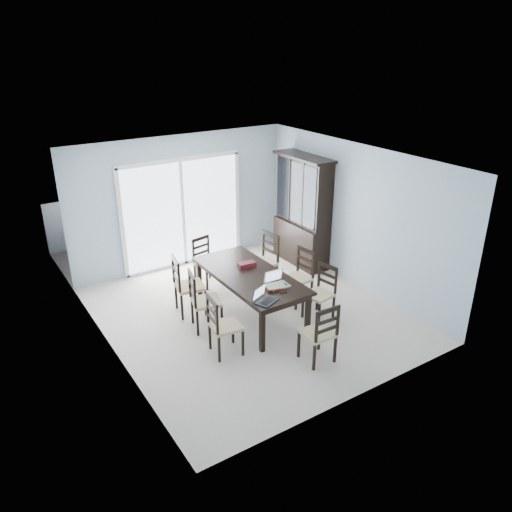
{
  "coord_description": "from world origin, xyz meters",
  "views": [
    {
      "loc": [
        -3.84,
        -6.14,
        4.24
      ],
      "look_at": [
        0.12,
        0.0,
        1.04
      ],
      "focal_mm": 35.0,
      "sensor_mm": 36.0,
      "label": 1
    }
  ],
  "objects_px": {
    "chair_right_near": "(323,286)",
    "chair_left_far": "(183,279)",
    "dining_table": "(250,278)",
    "chair_left_near": "(219,320)",
    "china_hutch": "(302,212)",
    "chair_right_far": "(266,255)",
    "chair_end_near": "(322,328)",
    "hot_tub": "(152,230)",
    "chair_end_far": "(205,256)",
    "chair_left_mid": "(200,295)",
    "laptop_silver": "(278,283)",
    "laptop_dark": "(267,298)",
    "cell_phone": "(283,292)",
    "game_box": "(247,264)",
    "chair_right_mid": "(301,270)"
  },
  "relations": [
    {
      "from": "dining_table",
      "to": "chair_left_near",
      "type": "relative_size",
      "value": 2.04
    },
    {
      "from": "chair_right_near",
      "to": "game_box",
      "type": "height_order",
      "value": "chair_right_near"
    },
    {
      "from": "chair_end_far",
      "to": "game_box",
      "type": "distance_m",
      "value": 1.23
    },
    {
      "from": "dining_table",
      "to": "laptop_silver",
      "type": "height_order",
      "value": "laptop_silver"
    },
    {
      "from": "hot_tub",
      "to": "game_box",
      "type": "bearing_deg",
      "value": -83.07
    },
    {
      "from": "chair_right_far",
      "to": "chair_right_near",
      "type": "bearing_deg",
      "value": 179.26
    },
    {
      "from": "chair_right_mid",
      "to": "game_box",
      "type": "bearing_deg",
      "value": 62.32
    },
    {
      "from": "china_hutch",
      "to": "chair_end_near",
      "type": "xyz_separation_m",
      "value": [
        -1.91,
        -2.94,
        -0.5
      ]
    },
    {
      "from": "chair_left_far",
      "to": "chair_right_mid",
      "type": "height_order",
      "value": "chair_left_far"
    },
    {
      "from": "china_hutch",
      "to": "chair_right_mid",
      "type": "relative_size",
      "value": 2.0
    },
    {
      "from": "chair_right_near",
      "to": "chair_left_far",
      "type": "bearing_deg",
      "value": 45.38
    },
    {
      "from": "chair_right_mid",
      "to": "chair_right_far",
      "type": "xyz_separation_m",
      "value": [
        -0.19,
        0.8,
        0.04
      ]
    },
    {
      "from": "chair_end_near",
      "to": "laptop_silver",
      "type": "xyz_separation_m",
      "value": [
        0.02,
        1.08,
        0.23
      ]
    },
    {
      "from": "chair_left_mid",
      "to": "chair_right_far",
      "type": "xyz_separation_m",
      "value": [
        1.69,
        0.68,
        0.02
      ]
    },
    {
      "from": "cell_phone",
      "to": "chair_right_mid",
      "type": "bearing_deg",
      "value": 55.59
    },
    {
      "from": "laptop_dark",
      "to": "cell_phone",
      "type": "xyz_separation_m",
      "value": [
        0.36,
        0.1,
        -0.05
      ]
    },
    {
      "from": "chair_left_mid",
      "to": "game_box",
      "type": "bearing_deg",
      "value": 116.44
    },
    {
      "from": "chair_end_far",
      "to": "laptop_dark",
      "type": "relative_size",
      "value": 2.67
    },
    {
      "from": "cell_phone",
      "to": "hot_tub",
      "type": "xyz_separation_m",
      "value": [
        -0.36,
        4.32,
        -0.31
      ]
    },
    {
      "from": "chair_end_far",
      "to": "game_box",
      "type": "relative_size",
      "value": 3.58
    },
    {
      "from": "chair_right_far",
      "to": "chair_end_near",
      "type": "relative_size",
      "value": 1.1
    },
    {
      "from": "china_hutch",
      "to": "game_box",
      "type": "bearing_deg",
      "value": -152.92
    },
    {
      "from": "dining_table",
      "to": "china_hutch",
      "type": "relative_size",
      "value": 1.0
    },
    {
      "from": "china_hutch",
      "to": "chair_end_near",
      "type": "height_order",
      "value": "china_hutch"
    },
    {
      "from": "dining_table",
      "to": "chair_left_far",
      "type": "bearing_deg",
      "value": 144.4
    },
    {
      "from": "china_hutch",
      "to": "chair_right_near",
      "type": "bearing_deg",
      "value": -118.61
    },
    {
      "from": "laptop_silver",
      "to": "chair_left_mid",
      "type": "bearing_deg",
      "value": 148.87
    },
    {
      "from": "game_box",
      "to": "chair_left_far",
      "type": "bearing_deg",
      "value": 160.02
    },
    {
      "from": "chair_end_near",
      "to": "chair_end_far",
      "type": "distance_m",
      "value": 3.15
    },
    {
      "from": "chair_right_far",
      "to": "chair_end_far",
      "type": "bearing_deg",
      "value": 43.06
    },
    {
      "from": "chair_right_near",
      "to": "chair_right_far",
      "type": "bearing_deg",
      "value": -2.69
    },
    {
      "from": "chair_end_near",
      "to": "hot_tub",
      "type": "relative_size",
      "value": 0.59
    },
    {
      "from": "laptop_silver",
      "to": "cell_phone",
      "type": "relative_size",
      "value": 2.98
    },
    {
      "from": "chair_right_mid",
      "to": "game_box",
      "type": "distance_m",
      "value": 0.97
    },
    {
      "from": "chair_left_far",
      "to": "game_box",
      "type": "xyz_separation_m",
      "value": [
        0.99,
        -0.36,
        0.16
      ]
    },
    {
      "from": "chair_end_near",
      "to": "chair_end_far",
      "type": "bearing_deg",
      "value": 95.2
    },
    {
      "from": "chair_left_far",
      "to": "chair_right_mid",
      "type": "xyz_separation_m",
      "value": [
        1.88,
        -0.69,
        -0.04
      ]
    },
    {
      "from": "chair_left_far",
      "to": "chair_end_far",
      "type": "xyz_separation_m",
      "value": [
        0.81,
        0.83,
        -0.08
      ]
    },
    {
      "from": "chair_right_near",
      "to": "chair_right_mid",
      "type": "bearing_deg",
      "value": -11.89
    },
    {
      "from": "chair_right_far",
      "to": "hot_tub",
      "type": "xyz_separation_m",
      "value": [
        -1.09,
        2.76,
        -0.18
      ]
    },
    {
      "from": "chair_left_mid",
      "to": "chair_right_near",
      "type": "relative_size",
      "value": 1.09
    },
    {
      "from": "china_hutch",
      "to": "chair_right_near",
      "type": "xyz_separation_m",
      "value": [
        -1.05,
        -1.93,
        -0.52
      ]
    },
    {
      "from": "chair_right_near",
      "to": "laptop_silver",
      "type": "distance_m",
      "value": 0.88
    },
    {
      "from": "chair_right_near",
      "to": "chair_end_far",
      "type": "distance_m",
      "value": 2.38
    },
    {
      "from": "hot_tub",
      "to": "cell_phone",
      "type": "bearing_deg",
      "value": -85.24
    },
    {
      "from": "chair_right_far",
      "to": "laptop_dark",
      "type": "bearing_deg",
      "value": 139.23
    },
    {
      "from": "chair_left_near",
      "to": "china_hutch",
      "type": "bearing_deg",
      "value": 130.6
    },
    {
      "from": "chair_left_mid",
      "to": "hot_tub",
      "type": "xyz_separation_m",
      "value": [
        0.6,
        3.44,
        -0.16
      ]
    },
    {
      "from": "cell_phone",
      "to": "game_box",
      "type": "distance_m",
      "value": 1.09
    },
    {
      "from": "chair_left_far",
      "to": "game_box",
      "type": "bearing_deg",
      "value": 80.93
    }
  ]
}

